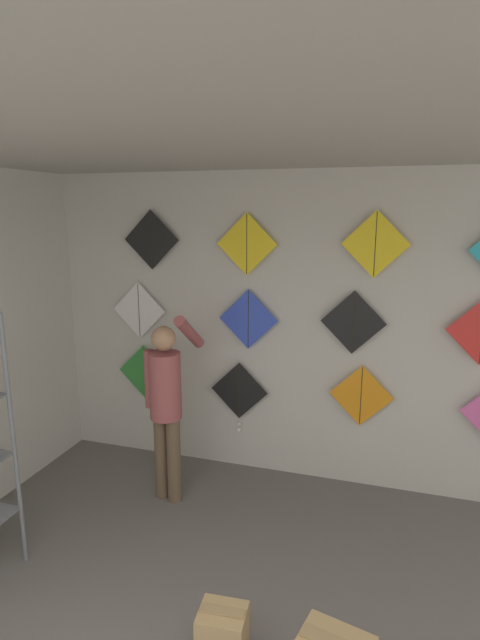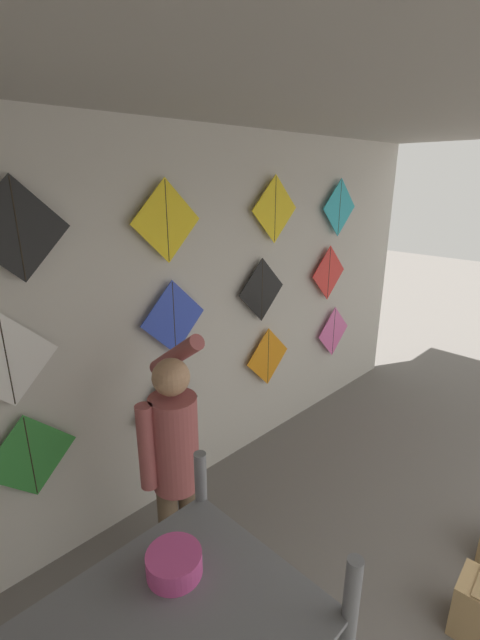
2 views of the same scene
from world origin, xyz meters
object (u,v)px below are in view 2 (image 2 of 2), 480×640
kite_9 (167,221)px  kite_0 (30,456)px  kite_1 (169,411)px  kite_2 (268,357)px  kite_10 (275,209)px  kite_5 (174,318)px  kite_7 (329,273)px  kite_6 (262,290)px  kite_8 (17,230)px  kite_11 (340,208)px  kite_4 (7,360)px  kite_3 (333,332)px  shopkeeper (174,458)px  cardboard_box_spare (477,607)px

kite_9 → kite_0: bearing=180.0°
kite_1 → kite_2: size_ratio=1.25×
kite_0 → kite_10: size_ratio=1.00×
kite_10 → kite_5: bearing=180.0°
kite_7 → kite_9: bearing=180.0°
kite_0 → kite_5: size_ratio=1.00×
kite_5 → kite_6: bearing=0.0°
kite_8 → kite_7: bearing=0.0°
kite_0 → kite_11: kite_11 is taller
kite_8 → kite_4: bearing=180.0°
kite_3 → kite_10: kite_10 is taller
kite_3 → kite_8: kite_8 is taller
kite_4 → kite_8: bearing=0.0°
kite_5 → kite_1: bearing=-179.6°
kite_1 → kite_7: (2.02, 0.00, 0.75)m
kite_8 → kite_1: bearing=-0.0°
kite_8 → kite_10: same height
kite_8 → kite_11: (2.99, 0.00, -0.03)m
kite_10 → kite_1: bearing=-180.0°
kite_1 → kite_10: (1.16, 0.00, 1.42)m
kite_3 → kite_9: kite_9 is taller
kite_4 → kite_2: bearing=0.0°
kite_4 → kite_6: (2.04, 0.00, 0.02)m
kite_7 → kite_11: size_ratio=1.00×
kite_5 → kite_7: 1.94m
kite_9 → kite_10: bearing=0.0°
shopkeeper → kite_0: 0.87m
shopkeeper → kite_1: (0.43, 0.66, -0.16)m
kite_5 → kite_9: bearing=180.0°
shopkeeper → kite_10: kite_10 is taller
kite_2 → kite_4: kite_4 is taller
cardboard_box_spare → kite_11: kite_11 is taller
shopkeeper → kite_1: shopkeeper is taller
kite_1 → kite_11: size_ratio=1.25×
kite_9 → kite_6: bearing=0.0°
kite_10 → kite_2: bearing=180.0°
kite_0 → kite_3: bearing=0.0°
kite_0 → kite_3: 3.18m
kite_5 → kite_8: kite_8 is taller
cardboard_box_spare → kite_1: (-0.56, 2.08, 0.60)m
kite_4 → kite_7: bearing=0.0°
shopkeeper → kite_10: 2.14m
kite_6 → kite_10: kite_10 is taller
kite_11 → kite_10: bearing=180.0°
kite_11 → kite_9: bearing=180.0°
kite_0 → kite_11: (3.13, 0.00, 1.27)m
kite_0 → kite_10: 2.52m
cardboard_box_spare → kite_11: (1.58, 2.08, 1.98)m
kite_4 → kite_7: kite_7 is taller
kite_6 → kite_11: (1.12, 0.00, 0.63)m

